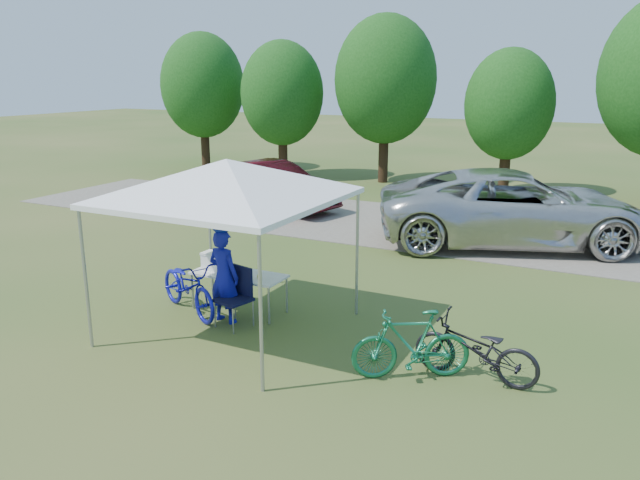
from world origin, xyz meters
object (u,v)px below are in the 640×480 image
object	(u,v)px
cooler	(215,261)
bike_dark	(476,349)
folding_table	(239,276)
bike_blue	(188,286)
cyclist	(224,276)
sedan	(272,185)
folding_chair	(237,291)
bike_green	(411,344)
minivan	(515,208)

from	to	relation	value
cooler	bike_dark	distance (m)	4.76
folding_table	bike_blue	xyz separation A→B (m)	(-0.71, -0.47, -0.15)
folding_table	cyclist	distance (m)	0.53
cooler	bike_dark	world-z (taller)	cooler
bike_dark	sedan	distance (m)	11.48
folding_table	bike_blue	size ratio (longest dim) A/B	0.89
folding_chair	bike_green	size ratio (longest dim) A/B	0.60
folding_table	minivan	bearing A→B (deg)	62.62
folding_chair	sedan	distance (m)	9.01
sedan	cyclist	bearing A→B (deg)	-141.23
folding_chair	bike_blue	bearing A→B (deg)	-168.85
folding_chair	cyclist	xyz separation A→B (m)	(-0.26, 0.01, 0.21)
bike_green	minivan	bearing A→B (deg)	149.71
folding_chair	bike_dark	world-z (taller)	folding_chair
folding_table	bike_green	bearing A→B (deg)	-16.65
bike_green	cyclist	bearing A→B (deg)	-129.32
bike_dark	minivan	distance (m)	7.32
cyclist	bike_dark	xyz separation A→B (m)	(4.15, -0.20, -0.34)
folding_chair	minivan	xyz separation A→B (m)	(3.07, 7.07, 0.33)
folding_table	minivan	xyz separation A→B (m)	(3.40, 6.56, 0.27)
folding_chair	bike_dark	xyz separation A→B (m)	(3.89, -0.18, -0.13)
bike_green	sedan	distance (m)	11.19
cooler	minivan	distance (m)	7.62
bike_blue	bike_dark	size ratio (longest dim) A/B	1.10
cyclist	bike_green	bearing A→B (deg)	177.19
minivan	sedan	bearing A→B (deg)	61.67
cooler	bike_green	distance (m)	4.05
bike_green	sedan	xyz separation A→B (m)	(-7.27, 8.50, 0.25)
bike_green	bike_dark	xyz separation A→B (m)	(0.78, 0.32, -0.04)
cooler	bike_green	xyz separation A→B (m)	(3.91, -1.02, -0.35)
folding_table	folding_chair	distance (m)	0.61
cyclist	bike_green	size ratio (longest dim) A/B	0.97
cyclist	bike_dark	bearing A→B (deg)	-176.74
bike_blue	sedan	world-z (taller)	sedan
folding_chair	sedan	size ratio (longest dim) A/B	0.22
folding_table	minivan	world-z (taller)	minivan
folding_chair	sedan	xyz separation A→B (m)	(-4.16, 7.99, 0.16)
cooler	bike_blue	distance (m)	0.63
cyclist	bike_blue	xyz separation A→B (m)	(-0.76, 0.03, -0.30)
cyclist	bike_green	distance (m)	3.42
cyclist	sedan	distance (m)	8.88
bike_blue	bike_green	size ratio (longest dim) A/B	1.15
cooler	cyclist	size ratio (longest dim) A/B	0.27
cooler	bike_blue	size ratio (longest dim) A/B	0.23
folding_table	minivan	distance (m)	7.39
minivan	bike_blue	bearing A→B (deg)	128.62
sedan	bike_blue	bearing A→B (deg)	-145.75
sedan	folding_table	bearing A→B (deg)	-140.07
bike_green	folding_chair	bearing A→B (deg)	-129.81
folding_chair	bike_dark	distance (m)	3.89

